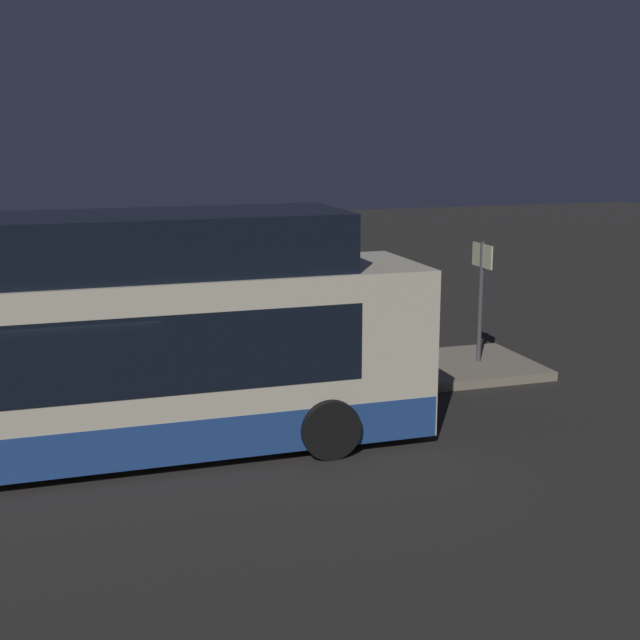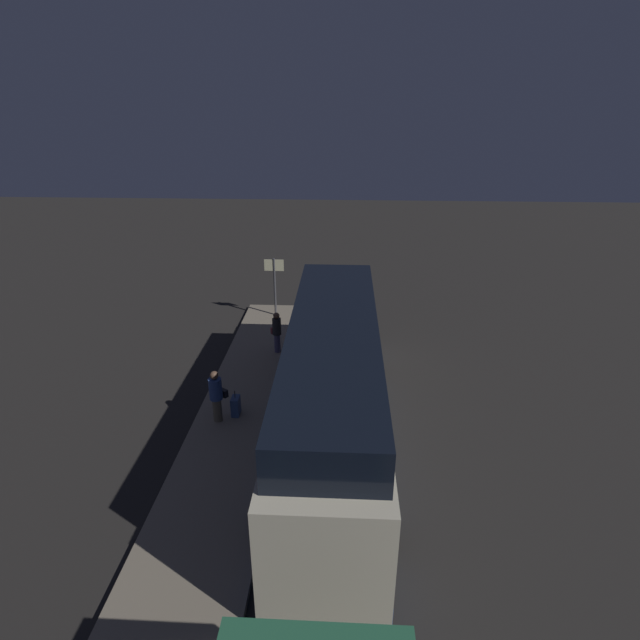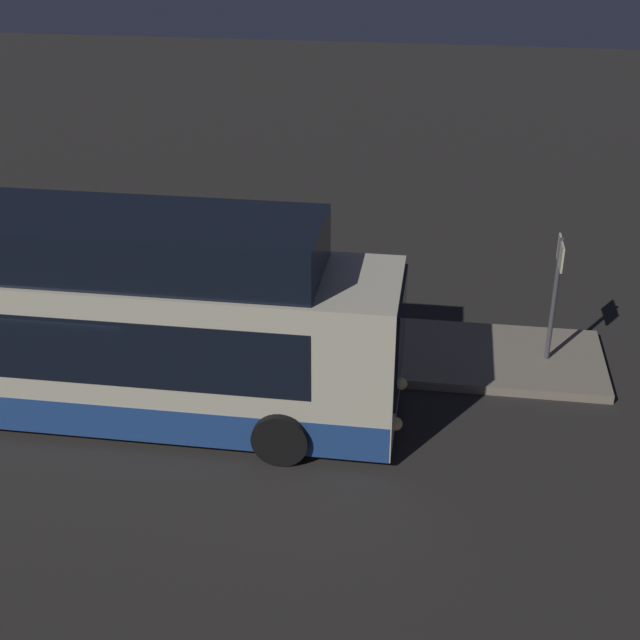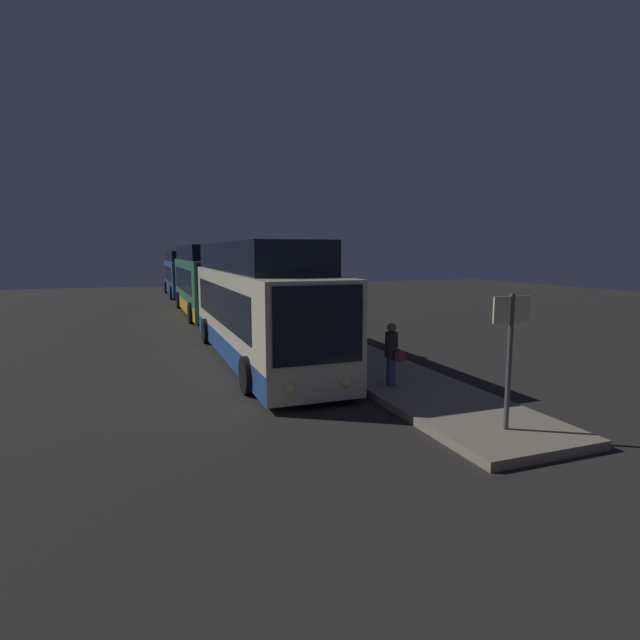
{
  "view_description": "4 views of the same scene",
  "coord_description": "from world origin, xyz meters",
  "px_view_note": "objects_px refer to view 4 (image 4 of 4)",
  "views": [
    {
      "loc": [
        -0.46,
        -14.3,
        5.36
      ],
      "look_at": [
        4.35,
        0.67,
        1.91
      ],
      "focal_mm": 50.0,
      "sensor_mm": 36.0,
      "label": 1
    },
    {
      "loc": [
        -12.27,
        -0.18,
        9.15
      ],
      "look_at": [
        4.35,
        0.67,
        1.91
      ],
      "focal_mm": 28.0,
      "sensor_mm": 36.0,
      "label": 2
    },
    {
      "loc": [
        6.49,
        -13.75,
        9.42
      ],
      "look_at": [
        4.35,
        0.67,
        1.91
      ],
      "focal_mm": 50.0,
      "sensor_mm": 36.0,
      "label": 3
    },
    {
      "loc": [
        16.41,
        -3.83,
        3.67
      ],
      "look_at": [
        4.35,
        0.67,
        1.91
      ],
      "focal_mm": 28.0,
      "sensor_mm": 36.0,
      "label": 4
    }
  ],
  "objects_px": {
    "bus_second": "(204,283)",
    "suitcase": "(350,344)",
    "bus_lead": "(257,307)",
    "passenger_waiting": "(392,352)",
    "bus_third": "(183,275)",
    "passenger_boarding": "(358,324)",
    "sign_post": "(510,342)"
  },
  "relations": [
    {
      "from": "bus_third",
      "to": "passenger_boarding",
      "type": "xyz_separation_m",
      "value": [
        27.8,
        3.53,
        -0.58
      ]
    },
    {
      "from": "bus_third",
      "to": "suitcase",
      "type": "relative_size",
      "value": 12.18
    },
    {
      "from": "passenger_boarding",
      "to": "bus_third",
      "type": "bearing_deg",
      "value": -49.13
    },
    {
      "from": "passenger_boarding",
      "to": "sign_post",
      "type": "bearing_deg",
      "value": 119.16
    },
    {
      "from": "passenger_boarding",
      "to": "suitcase",
      "type": "relative_size",
      "value": 2.01
    },
    {
      "from": "passenger_boarding",
      "to": "passenger_waiting",
      "type": "bearing_deg",
      "value": 109.19
    },
    {
      "from": "bus_second",
      "to": "bus_third",
      "type": "distance_m",
      "value": 13.51
    },
    {
      "from": "bus_second",
      "to": "passenger_waiting",
      "type": "xyz_separation_m",
      "value": [
        18.99,
        2.32,
        -0.75
      ]
    },
    {
      "from": "sign_post",
      "to": "bus_lead",
      "type": "bearing_deg",
      "value": -162.45
    },
    {
      "from": "sign_post",
      "to": "bus_second",
      "type": "bearing_deg",
      "value": -172.79
    },
    {
      "from": "bus_third",
      "to": "sign_post",
      "type": "height_order",
      "value": "bus_third"
    },
    {
      "from": "suitcase",
      "to": "sign_post",
      "type": "relative_size",
      "value": 0.32
    },
    {
      "from": "bus_second",
      "to": "suitcase",
      "type": "distance_m",
      "value": 15.01
    },
    {
      "from": "passenger_boarding",
      "to": "bus_second",
      "type": "bearing_deg",
      "value": -42.5
    },
    {
      "from": "bus_lead",
      "to": "bus_second",
      "type": "relative_size",
      "value": 1.05
    },
    {
      "from": "bus_second",
      "to": "passenger_waiting",
      "type": "height_order",
      "value": "bus_second"
    },
    {
      "from": "sign_post",
      "to": "bus_third",
      "type": "bearing_deg",
      "value": -175.47
    },
    {
      "from": "bus_third",
      "to": "suitcase",
      "type": "bearing_deg",
      "value": 6.18
    },
    {
      "from": "bus_lead",
      "to": "bus_third",
      "type": "xyz_separation_m",
      "value": [
        -27.11,
        0.0,
        -0.09
      ]
    },
    {
      "from": "passenger_waiting",
      "to": "bus_third",
      "type": "bearing_deg",
      "value": -114.45
    },
    {
      "from": "bus_lead",
      "to": "sign_post",
      "type": "bearing_deg",
      "value": 17.55
    },
    {
      "from": "bus_lead",
      "to": "bus_second",
      "type": "bearing_deg",
      "value": 180.0
    },
    {
      "from": "bus_lead",
      "to": "bus_second",
      "type": "xyz_separation_m",
      "value": [
        -13.6,
        0.0,
        0.06
      ]
    },
    {
      "from": "passenger_waiting",
      "to": "suitcase",
      "type": "xyz_separation_m",
      "value": [
        -4.36,
        0.73,
        -0.6
      ]
    },
    {
      "from": "passenger_boarding",
      "to": "sign_post",
      "type": "distance_m",
      "value": 8.45
    },
    {
      "from": "bus_lead",
      "to": "sign_post",
      "type": "height_order",
      "value": "bus_lead"
    },
    {
      "from": "bus_third",
      "to": "suitcase",
      "type": "height_order",
      "value": "bus_third"
    },
    {
      "from": "bus_lead",
      "to": "passenger_waiting",
      "type": "height_order",
      "value": "bus_lead"
    },
    {
      "from": "bus_lead",
      "to": "passenger_waiting",
      "type": "distance_m",
      "value": 5.91
    },
    {
      "from": "bus_third",
      "to": "suitcase",
      "type": "distance_m",
      "value": 28.33
    },
    {
      "from": "bus_lead",
      "to": "passenger_boarding",
      "type": "bearing_deg",
      "value": 78.89
    },
    {
      "from": "bus_lead",
      "to": "suitcase",
      "type": "relative_size",
      "value": 14.34
    }
  ]
}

